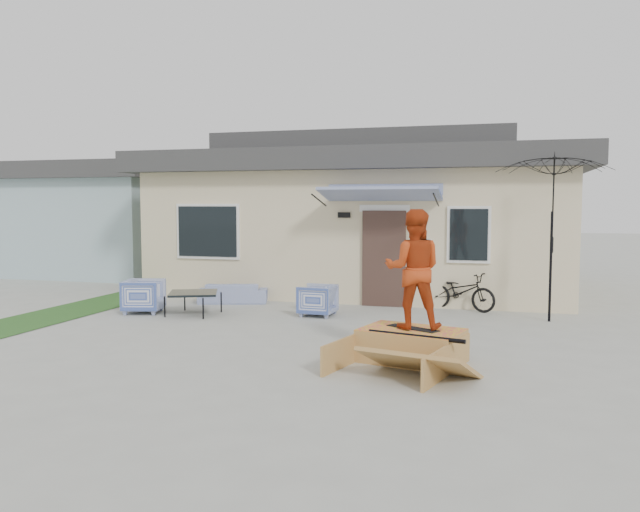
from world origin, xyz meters
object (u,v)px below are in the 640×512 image
(patio_umbrella, at_px, (552,230))
(armchair_right, at_px, (317,299))
(loveseat, at_px, (233,290))
(coffee_table, at_px, (194,303))
(bicycle, at_px, (461,287))
(armchair_left, at_px, (144,294))
(skater, at_px, (414,267))
(skateboard, at_px, (413,327))
(skate_ramp, at_px, (411,346))

(patio_umbrella, bearing_deg, armchair_right, -172.17)
(loveseat, relative_size, patio_umbrella, 0.60)
(loveseat, height_order, coffee_table, loveseat)
(armchair_right, bearing_deg, loveseat, -112.93)
(patio_umbrella, bearing_deg, bicycle, 153.33)
(armchair_left, relative_size, skater, 0.46)
(skateboard, bearing_deg, bicycle, 114.14)
(coffee_table, height_order, bicycle, bicycle)
(armchair_left, xyz_separation_m, skateboard, (5.87, -2.56, 0.10))
(bicycle, xyz_separation_m, skater, (-0.40, -4.66, 0.86))
(armchair_right, height_order, skate_ramp, armchair_right)
(loveseat, relative_size, coffee_table, 1.66)
(armchair_left, bearing_deg, skater, -128.55)
(armchair_left, height_order, bicycle, bicycle)
(coffee_table, distance_m, bicycle, 5.57)
(coffee_table, bearing_deg, bicycle, 21.25)
(bicycle, distance_m, skater, 4.76)
(patio_umbrella, distance_m, skate_ramp, 4.65)
(patio_umbrella, xyz_separation_m, skater, (-2.11, -3.80, -0.40))
(armchair_right, xyz_separation_m, skater, (2.33, -3.19, 1.00))
(skateboard, relative_size, skater, 0.47)
(coffee_table, height_order, patio_umbrella, patio_umbrella)
(armchair_left, xyz_separation_m, armchair_right, (3.54, 0.64, -0.04))
(loveseat, bearing_deg, patio_umbrella, 157.99)
(loveseat, distance_m, skateboard, 6.35)
(armchair_left, distance_m, armchair_right, 3.59)
(armchair_left, xyz_separation_m, skate_ramp, (5.85, -2.60, -0.16))
(coffee_table, height_order, skateboard, skateboard)
(skate_ramp, bearing_deg, skateboard, 90.00)
(skater, bearing_deg, coffee_table, -35.17)
(armchair_right, relative_size, patio_umbrella, 0.27)
(armchair_right, xyz_separation_m, skateboard, (2.33, -3.19, 0.13))
(loveseat, bearing_deg, coffee_table, 67.69)
(coffee_table, bearing_deg, skate_ramp, -29.37)
(patio_umbrella, xyz_separation_m, skate_ramp, (-2.12, -3.85, -1.52))
(loveseat, relative_size, skateboard, 1.94)
(armchair_right, xyz_separation_m, skate_ramp, (2.32, -3.24, -0.12))
(loveseat, xyz_separation_m, patio_umbrella, (6.76, -0.51, 1.45))
(skater, bearing_deg, skateboard, 180.00)
(loveseat, xyz_separation_m, skateboard, (4.65, -4.32, 0.18))
(armchair_left, height_order, skater, skater)
(skate_ramp, bearing_deg, armchair_left, 170.35)
(coffee_table, bearing_deg, patio_umbrella, 9.54)
(skate_ramp, bearing_deg, armchair_right, 139.92)
(armchair_left, height_order, skateboard, armchair_left)
(coffee_table, xyz_separation_m, skater, (4.79, -2.64, 1.12))
(bicycle, xyz_separation_m, patio_umbrella, (1.71, -0.86, 1.26))
(loveseat, relative_size, bicycle, 1.01)
(coffee_table, relative_size, bicycle, 0.61)
(patio_umbrella, bearing_deg, coffee_table, -170.46)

